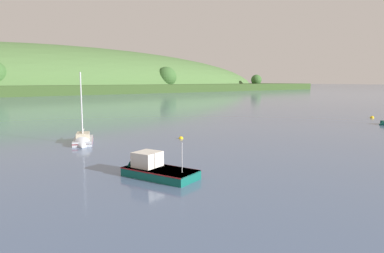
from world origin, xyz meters
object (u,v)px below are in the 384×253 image
Objects in this scene: sailboat_midwater_white at (83,142)px; mooring_buoy_far_upstream at (181,139)px; fishing_boat_moored at (153,171)px; mooring_buoy_foreground at (372,118)px.

mooring_buoy_far_upstream is (11.78, -3.18, -0.22)m from sailboat_midwater_white.
fishing_boat_moored is at bearing -129.87° from mooring_buoy_far_upstream.
fishing_boat_moored is 18.23m from mooring_buoy_far_upstream.
fishing_boat_moored is 10.02× the size of mooring_buoy_far_upstream.
mooring_buoy_foreground is (57.49, 13.61, -0.37)m from fishing_boat_moored.
mooring_buoy_foreground is at bearing 106.90° from sailboat_midwater_white.
sailboat_midwater_white is at bearing -21.70° from fishing_boat_moored.
mooring_buoy_foreground is at bearing -0.47° from mooring_buoy_far_upstream.
fishing_boat_moored is at bearing -166.68° from mooring_buoy_foreground.
fishing_boat_moored reaches higher than mooring_buoy_far_upstream.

